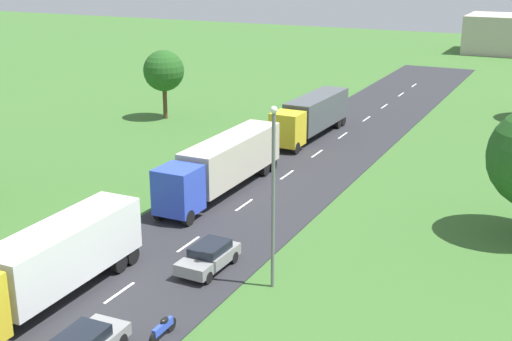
{
  "coord_description": "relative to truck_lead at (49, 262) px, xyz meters",
  "views": [
    {
      "loc": [
        19.26,
        -6.04,
        16.1
      ],
      "look_at": [
        0.36,
        32.8,
        2.21
      ],
      "focal_mm": 47.94,
      "sensor_mm": 36.0,
      "label": 1
    }
  ],
  "objects": [
    {
      "name": "truck_lead",
      "position": [
        0.0,
        0.0,
        0.0
      ],
      "size": [
        2.63,
        11.83,
        3.55
      ],
      "color": "yellow",
      "rests_on": "road"
    },
    {
      "name": "motorcycle_courier",
      "position": [
        6.6,
        -0.42,
        -1.58
      ],
      "size": [
        0.28,
        1.94,
        0.91
      ],
      "color": "black",
      "rests_on": "road"
    },
    {
      "name": "car_third",
      "position": [
        5.04,
        6.31,
        -1.32
      ],
      "size": [
        1.88,
        4.03,
        1.39
      ],
      "color": "gray",
      "rests_on": "road"
    },
    {
      "name": "lamppost_second",
      "position": [
        8.83,
        6.13,
        3.0
      ],
      "size": [
        0.36,
        0.36,
        9.28
      ],
      "color": "slate",
      "rests_on": "ground"
    },
    {
      "name": "truck_third",
      "position": [
        -0.09,
        34.0,
        -0.01
      ],
      "size": [
        2.8,
        12.32,
        3.57
      ],
      "color": "yellow",
      "rests_on": "road"
    },
    {
      "name": "road",
      "position": [
        2.38,
        8.45,
        -2.09
      ],
      "size": [
        10.0,
        140.0,
        0.06
      ],
      "primitive_type": "cube",
      "color": "#2B2B30",
      "rests_on": "ground"
    },
    {
      "name": "truck_second",
      "position": [
        -0.13,
        17.41,
        0.03
      ],
      "size": [
        2.56,
        13.68,
        3.64
      ],
      "color": "blue",
      "rests_on": "road"
    },
    {
      "name": "lane_marking_centre",
      "position": [
        2.38,
        4.9,
        -2.06
      ],
      "size": [
        0.16,
        119.84,
        0.01
      ],
      "color": "white",
      "rests_on": "road"
    },
    {
      "name": "tree_oak",
      "position": [
        -16.04,
        34.45,
        2.69
      ],
      "size": [
        4.05,
        4.05,
        6.87
      ],
      "color": "#513823",
      "rests_on": "ground"
    }
  ]
}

